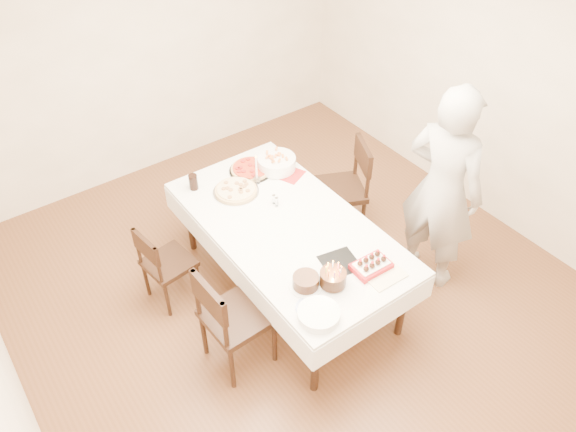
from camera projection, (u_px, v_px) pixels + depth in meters
floor at (296, 292)px, 4.98m from camera, size 5.00×5.00×0.00m
wall_back at (148, 49)px, 5.61m from camera, size 4.50×0.04×2.70m
wall_right at (496, 82)px, 5.08m from camera, size 0.04×5.00×2.70m
dining_table at (288, 257)px, 4.78m from camera, size 1.38×2.26×0.75m
chair_right_savory at (339, 190)px, 5.29m from camera, size 0.66×0.66×0.98m
chair_left_savory at (169, 263)px, 4.69m from camera, size 0.46×0.46×0.80m
chair_left_dessert at (237, 317)px, 4.15m from camera, size 0.52×0.52×0.98m
person at (442, 190)px, 4.55m from camera, size 0.59×0.77×1.89m
pizza_white at (236, 190)px, 4.83m from camera, size 0.49×0.49×0.04m
pizza_pepperoni at (251, 169)px, 5.06m from camera, size 0.50×0.50×0.04m
red_placemat at (289, 174)px, 5.04m from camera, size 0.30×0.30×0.01m
pasta_bowl at (277, 163)px, 5.06m from camera, size 0.37×0.37×0.11m
taper_candle at (256, 169)px, 4.85m from camera, size 0.07×0.07×0.29m
shaker_pair at (277, 202)px, 4.68m from camera, size 0.08×0.08×0.09m
cola_glass at (193, 182)px, 4.84m from camera, size 0.08×0.08×0.14m
layer_cake at (306, 282)px, 4.00m from camera, size 0.31×0.31×0.10m
cake_board at (340, 263)px, 4.21m from camera, size 0.31×0.31×0.01m
birthday_cake at (333, 275)px, 3.98m from camera, size 0.22×0.22×0.17m
strawberry_box at (371, 265)px, 4.14m from camera, size 0.29×0.20×0.07m
box_lid at (385, 276)px, 4.10m from camera, size 0.30×0.20×0.02m
plate_stack at (319, 314)px, 3.80m from camera, size 0.37×0.37×0.06m
china_plate at (311, 308)px, 3.88m from camera, size 0.23×0.23×0.01m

